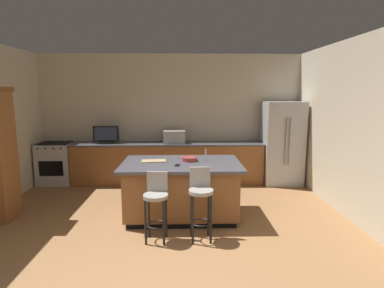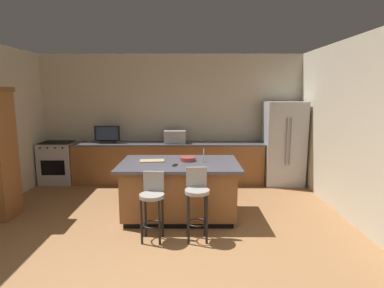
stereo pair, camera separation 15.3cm
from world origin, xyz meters
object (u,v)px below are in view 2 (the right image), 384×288
range_oven (59,162)px  tv_monitor (108,135)px  kitchen_island (180,189)px  bar_stool_right (197,197)px  fruit_bowl (188,159)px  refrigerator (284,143)px  microwave (176,137)px  bar_stool_left (153,200)px  cutting_board (153,161)px  cell_phone (176,165)px

range_oven → tv_monitor: tv_monitor is taller
kitchen_island → tv_monitor: bearing=130.9°
bar_stool_right → fruit_bowl: 1.00m
range_oven → tv_monitor: size_ratio=1.68×
kitchen_island → tv_monitor: 2.65m
fruit_bowl → tv_monitor: bearing=134.8°
refrigerator → microwave: size_ratio=3.83×
kitchen_island → bar_stool_left: bearing=-112.3°
cutting_board → fruit_bowl: bearing=3.5°
cutting_board → microwave: bearing=81.7°
cell_phone → cutting_board: (-0.39, 0.29, 0.01)m
fruit_bowl → microwave: bearing=99.3°
refrigerator → fruit_bowl: 2.78m
kitchen_island → microwave: 2.09m
fruit_bowl → cutting_board: (-0.59, -0.04, -0.02)m
kitchen_island → range_oven: 3.46m
kitchen_island → cutting_board: cutting_board is taller
range_oven → microwave: (2.66, 0.00, 0.59)m
bar_stool_right → fruit_bowl: bearing=95.3°
refrigerator → tv_monitor: (-3.92, 0.01, 0.18)m
range_oven → cell_phone: bearing=-38.5°
refrigerator → fruit_bowl: refrigerator is taller
microwave → bar_stool_left: bearing=-93.4°
microwave → fruit_bowl: microwave is taller
kitchen_island → range_oven: bearing=144.8°
tv_monitor → bar_stool_left: (1.34, -2.77, -0.53)m
bar_stool_left → cell_phone: bearing=69.9°
refrigerator → fruit_bowl: bearing=-139.2°
cutting_board → tv_monitor: bearing=123.4°
kitchen_island → bar_stool_left: 0.90m
fruit_bowl → bar_stool_left: bearing=-116.8°
kitchen_island → microwave: (-0.17, 1.99, 0.59)m
kitchen_island → fruit_bowl: bearing=40.2°
cell_phone → cutting_board: 0.49m
refrigerator → microwave: (-2.41, 0.06, 0.14)m
bar_stool_left → fruit_bowl: (0.47, 0.94, 0.38)m
range_oven → bar_stool_right: 4.19m
microwave → cutting_board: microwave is taller
cell_phone → range_oven: bearing=148.5°
tv_monitor → bar_stool_right: (1.96, -2.76, -0.49)m
range_oven → bar_stool_right: bearing=-42.1°
range_oven → cutting_board: same height
refrigerator → range_oven: (-5.07, 0.06, -0.45)m
range_oven → fruit_bowl: 3.54m
range_oven → tv_monitor: (1.15, -0.05, 0.63)m
microwave → tv_monitor: bearing=-178.0°
range_oven → fruit_bowl: bearing=-32.4°
refrigerator → cutting_board: size_ratio=4.63×
cell_phone → tv_monitor: bearing=134.0°
microwave → fruit_bowl: bearing=-80.7°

